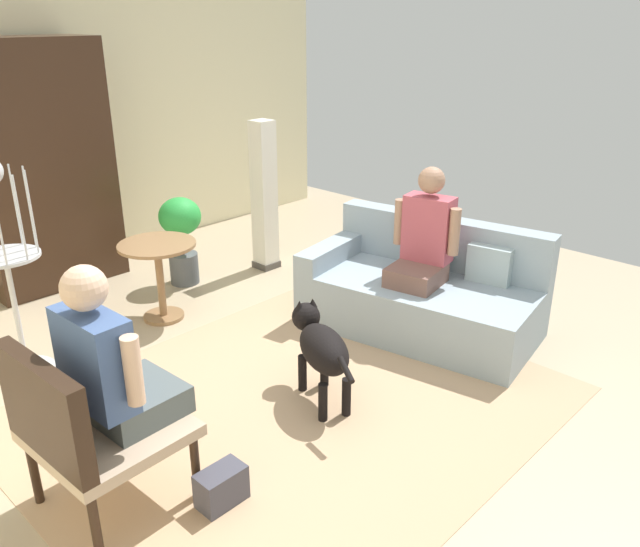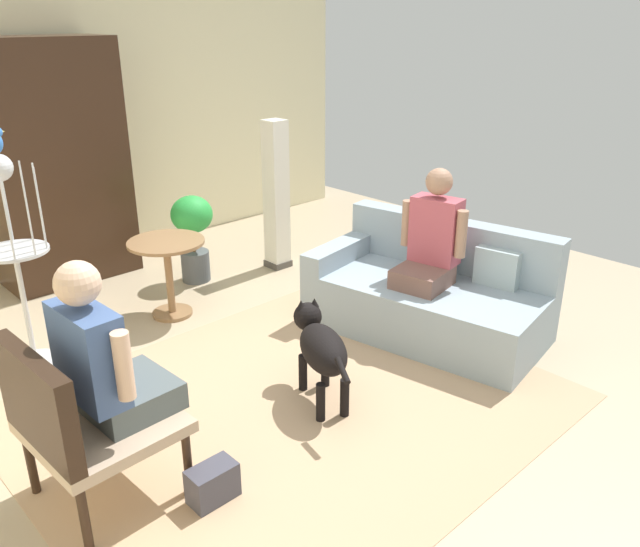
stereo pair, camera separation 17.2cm
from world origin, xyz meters
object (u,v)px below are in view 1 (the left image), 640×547
(dog, at_px, (321,346))
(round_end_table, at_px, (159,267))
(person_on_couch, at_px, (425,238))
(column_lamp, at_px, (264,197))
(armoire_cabinet, at_px, (40,167))
(handbag, at_px, (221,487))
(bird_cage_stand, at_px, (7,264))
(person_on_armchair, at_px, (108,366))
(potted_plant, at_px, (181,231))
(couch, at_px, (421,292))
(armchair, at_px, (81,425))

(dog, bearing_deg, round_end_table, 91.11)
(person_on_couch, relative_size, column_lamp, 0.61)
(dog, xyz_separation_m, armoire_cabinet, (-0.26, 3.07, 0.68))
(handbag, bearing_deg, armoire_cabinet, 77.38)
(column_lamp, bearing_deg, bird_cage_stand, -173.21)
(handbag, bearing_deg, column_lamp, 44.29)
(round_end_table, relative_size, dog, 0.82)
(round_end_table, height_order, handbag, round_end_table)
(person_on_armchair, relative_size, potted_plant, 1.05)
(handbag, bearing_deg, person_on_armchair, 127.29)
(bird_cage_stand, xyz_separation_m, potted_plant, (1.66, 0.53, -0.30))
(person_on_couch, distance_m, potted_plant, 2.20)
(couch, height_order, bird_cage_stand, bird_cage_stand)
(column_lamp, bearing_deg, couch, -90.40)
(column_lamp, height_order, handbag, column_lamp)
(couch, height_order, person_on_armchair, person_on_armchair)
(armchair, distance_m, bird_cage_stand, 1.62)
(round_end_table, bearing_deg, bird_cage_stand, -177.44)
(person_on_couch, bearing_deg, dog, -174.32)
(person_on_couch, relative_size, potted_plant, 1.07)
(person_on_armchair, xyz_separation_m, handbag, (0.30, -0.39, -0.65))
(round_end_table, relative_size, bird_cage_stand, 0.43)
(armoire_cabinet, bearing_deg, potted_plant, -48.54)
(column_lamp, bearing_deg, dog, -123.30)
(round_end_table, height_order, armoire_cabinet, armoire_cabinet)
(bird_cage_stand, height_order, potted_plant, bird_cage_stand)
(couch, distance_m, potted_plant, 2.18)
(person_on_armchair, xyz_separation_m, potted_plant, (1.83, 2.09, -0.27))
(handbag, bearing_deg, couch, 10.94)
(potted_plant, height_order, column_lamp, column_lamp)
(round_end_table, height_order, column_lamp, column_lamp)
(round_end_table, distance_m, bird_cage_stand, 1.17)
(round_end_table, relative_size, potted_plant, 0.80)
(couch, bearing_deg, armoire_cabinet, 117.63)
(dog, relative_size, handbag, 3.15)
(armoire_cabinet, bearing_deg, column_lamp, -36.07)
(couch, relative_size, armchair, 2.04)
(person_on_armchair, height_order, armoire_cabinet, armoire_cabinet)
(round_end_table, bearing_deg, dog, -88.89)
(dog, distance_m, potted_plant, 2.25)
(round_end_table, distance_m, armoire_cabinet, 1.51)
(person_on_armchair, distance_m, potted_plant, 2.79)
(person_on_couch, xyz_separation_m, dog, (-1.22, -0.12, -0.37))
(armoire_cabinet, bearing_deg, person_on_armchair, -109.55)
(person_on_couch, height_order, person_on_armchair, person_on_armchair)
(person_on_couch, distance_m, person_on_armchair, 2.54)
(person_on_armchair, bearing_deg, armchair, -177.62)
(armchair, distance_m, round_end_table, 2.17)
(person_on_couch, distance_m, round_end_table, 2.04)
(armchair, distance_m, handbag, 0.74)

